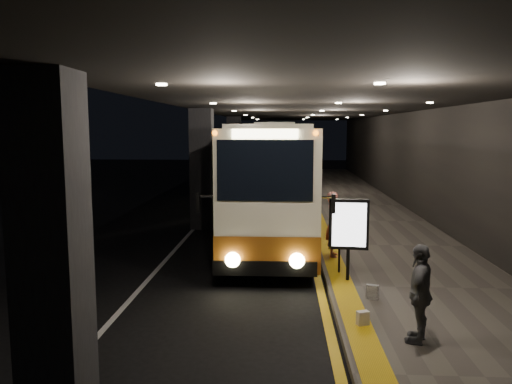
{
  "coord_description": "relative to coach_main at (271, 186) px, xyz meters",
  "views": [
    {
      "loc": [
        1.48,
        -14.14,
        3.66
      ],
      "look_at": [
        0.63,
        1.34,
        1.7
      ],
      "focal_mm": 35.0,
      "sensor_mm": 36.0,
      "label": 1
    }
  ],
  "objects": [
    {
      "name": "bag_plain",
      "position": [
        1.85,
        -8.06,
        -1.48
      ],
      "size": [
        0.24,
        0.19,
        0.27
      ],
      "primitive_type": "cube",
      "rotation": [
        0.0,
        0.0,
        0.37
      ],
      "color": "silver",
      "rests_on": "sidewalk"
    },
    {
      "name": "sidewalk",
      "position": [
        3.67,
        2.38,
        -1.69
      ],
      "size": [
        4.5,
        50.0,
        0.15
      ],
      "primitive_type": "cube",
      "color": "#514C44",
      "rests_on": "ground"
    },
    {
      "name": "canopy",
      "position": [
        1.42,
        2.38,
        2.84
      ],
      "size": [
        9.0,
        50.0,
        0.4
      ],
      "primitive_type": "cube",
      "color": "black",
      "rests_on": "support_columns"
    },
    {
      "name": "passenger_boarding",
      "position": [
        1.81,
        -3.13,
        -0.71
      ],
      "size": [
        0.46,
        0.68,
        1.8
      ],
      "primitive_type": "imported",
      "rotation": [
        0.0,
        0.0,
        1.52
      ],
      "color": "#D36E62",
      "rests_on": "sidewalk"
    },
    {
      "name": "support_columns",
      "position": [
        -2.58,
        1.38,
        0.44
      ],
      "size": [
        0.8,
        24.8,
        4.4
      ],
      "color": "black",
      "rests_on": "ground"
    },
    {
      "name": "info_sign",
      "position": [
        1.92,
        -5.37,
        -0.31
      ],
      "size": [
        0.91,
        0.2,
        1.92
      ],
      "rotation": [
        0.0,
        0.0,
        -0.1
      ],
      "color": "black",
      "rests_on": "sidewalk"
    },
    {
      "name": "tactile_strip",
      "position": [
        1.77,
        2.38,
        -1.61
      ],
      "size": [
        0.5,
        50.0,
        0.01
      ],
      "primitive_type": "cube",
      "color": "gold",
      "rests_on": "sidewalk"
    },
    {
      "name": "coach_main",
      "position": [
        0.0,
        0.0,
        0.0
      ],
      "size": [
        2.53,
        11.83,
        3.67
      ],
      "rotation": [
        0.0,
        0.0,
        0.01
      ],
      "color": "beige",
      "rests_on": "ground"
    },
    {
      "name": "passenger_waiting_grey",
      "position": [
        2.67,
        -8.69,
        -0.78
      ],
      "size": [
        0.84,
        1.09,
        1.66
      ],
      "primitive_type": "imported",
      "rotation": [
        0.0,
        0.0,
        -1.98
      ],
      "color": "#525458",
      "rests_on": "sidewalk"
    },
    {
      "name": "kerb_stripe_yellow",
      "position": [
        1.27,
        2.38,
        -1.76
      ],
      "size": [
        0.18,
        50.0,
        0.01
      ],
      "primitive_type": "cube",
      "color": "gold",
      "rests_on": "ground"
    },
    {
      "name": "bag_polka",
      "position": [
        2.27,
        -6.63,
        -1.46
      ],
      "size": [
        0.27,
        0.19,
        0.3
      ],
      "primitive_type": "cube",
      "rotation": [
        0.0,
        0.0,
        -0.36
      ],
      "color": "black",
      "rests_on": "sidewalk"
    },
    {
      "name": "terminal_wall",
      "position": [
        5.92,
        2.38,
        1.24
      ],
      "size": [
        0.1,
        50.0,
        6.0
      ],
      "primitive_type": "cube",
      "color": "black",
      "rests_on": "ground"
    },
    {
      "name": "stanchion_post",
      "position": [
        1.79,
        -4.74,
        -1.01
      ],
      "size": [
        0.05,
        0.05,
        1.2
      ],
      "primitive_type": "cylinder",
      "color": "black",
      "rests_on": "sidewalk"
    },
    {
      "name": "lane_line_white",
      "position": [
        -2.88,
        2.38,
        -1.76
      ],
      "size": [
        0.12,
        50.0,
        0.01
      ],
      "primitive_type": "cube",
      "color": "silver",
      "rests_on": "ground"
    },
    {
      "name": "coach_second",
      "position": [
        -0.06,
        15.89,
        0.12
      ],
      "size": [
        2.64,
        12.47,
        3.92
      ],
      "rotation": [
        0.0,
        0.0,
        -0.0
      ],
      "color": "beige",
      "rests_on": "ground"
    },
    {
      "name": "ground",
      "position": [
        -1.08,
        -2.62,
        -1.76
      ],
      "size": [
        90.0,
        90.0,
        0.0
      ],
      "primitive_type": "plane",
      "color": "black"
    }
  ]
}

